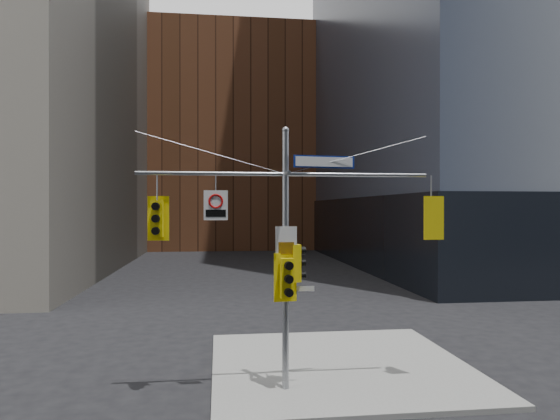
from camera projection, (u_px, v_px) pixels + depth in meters
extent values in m
cube|color=gray|center=(339.00, 365.00, 15.84)|extent=(8.00, 8.00, 0.15)
cube|color=black|center=(537.00, 231.00, 46.84)|extent=(36.40, 36.40, 6.00)
cube|color=brown|center=(231.00, 144.00, 69.14)|extent=(26.00, 20.00, 28.00)
cylinder|color=gray|center=(286.00, 262.00, 13.60)|extent=(0.18, 0.18, 7.20)
sphere|color=gray|center=(286.00, 130.00, 13.59)|extent=(0.20, 0.20, 0.20)
cylinder|color=gray|center=(212.00, 174.00, 13.34)|extent=(4.00, 0.11, 0.11)
cylinder|color=gray|center=(357.00, 175.00, 13.84)|extent=(4.00, 0.11, 0.11)
cylinder|color=gray|center=(287.00, 173.00, 13.25)|extent=(0.10, 0.70, 0.10)
cylinder|color=gray|center=(212.00, 153.00, 13.34)|extent=(4.00, 0.02, 1.12)
cylinder|color=gray|center=(357.00, 155.00, 13.84)|extent=(4.00, 0.02, 1.12)
cube|color=yellow|center=(157.00, 218.00, 13.17)|extent=(0.33, 0.24, 0.96)
cube|color=yellow|center=(158.00, 218.00, 13.34)|extent=(0.57, 0.08, 1.19)
cylinder|color=black|center=(156.00, 206.00, 12.99)|extent=(0.21, 0.16, 0.20)
cylinder|color=black|center=(156.00, 206.00, 13.06)|extent=(0.18, 0.03, 0.17)
cylinder|color=black|center=(156.00, 219.00, 12.99)|extent=(0.21, 0.16, 0.20)
cylinder|color=black|center=(156.00, 219.00, 13.06)|extent=(0.18, 0.03, 0.17)
cylinder|color=black|center=(156.00, 231.00, 12.99)|extent=(0.21, 0.16, 0.20)
cylinder|color=black|center=(156.00, 231.00, 13.06)|extent=(0.18, 0.03, 0.17)
cube|color=yellow|center=(431.00, 218.00, 14.11)|extent=(0.32, 0.23, 0.99)
cube|color=yellow|center=(434.00, 218.00, 13.95)|extent=(0.58, 0.05, 1.22)
cylinder|color=black|center=(428.00, 206.00, 14.30)|extent=(0.21, 0.15, 0.21)
cylinder|color=black|center=(429.00, 206.00, 14.22)|extent=(0.18, 0.02, 0.18)
cylinder|color=black|center=(428.00, 218.00, 14.30)|extent=(0.21, 0.15, 0.21)
cylinder|color=black|center=(429.00, 218.00, 14.22)|extent=(0.18, 0.02, 0.18)
cylinder|color=black|center=(428.00, 229.00, 14.30)|extent=(0.21, 0.15, 0.21)
cylinder|color=black|center=(429.00, 229.00, 14.23)|extent=(0.18, 0.02, 0.18)
cube|color=yellow|center=(296.00, 263.00, 13.63)|extent=(0.27, 0.35, 1.02)
cylinder|color=black|center=(302.00, 251.00, 13.68)|extent=(0.18, 0.23, 0.21)
cylinder|color=black|center=(300.00, 251.00, 13.66)|extent=(0.04, 0.18, 0.18)
cylinder|color=black|center=(302.00, 263.00, 13.68)|extent=(0.18, 0.23, 0.21)
cylinder|color=black|center=(300.00, 263.00, 13.66)|extent=(0.04, 0.18, 0.18)
cylinder|color=black|center=(302.00, 275.00, 13.68)|extent=(0.18, 0.23, 0.21)
cylinder|color=black|center=(300.00, 275.00, 13.66)|extent=(0.04, 0.18, 0.18)
cube|color=yellow|center=(287.00, 278.00, 13.32)|extent=(0.37, 0.28, 1.06)
cube|color=yellow|center=(285.00, 277.00, 13.50)|extent=(0.63, 0.11, 1.32)
cylinder|color=black|center=(289.00, 266.00, 13.12)|extent=(0.24, 0.19, 0.22)
cylinder|color=black|center=(288.00, 265.00, 13.20)|extent=(0.19, 0.04, 0.19)
cylinder|color=black|center=(289.00, 279.00, 13.13)|extent=(0.24, 0.19, 0.22)
cylinder|color=black|center=(288.00, 279.00, 13.20)|extent=(0.19, 0.04, 0.19)
cylinder|color=black|center=(289.00, 293.00, 13.13)|extent=(0.24, 0.19, 0.22)
cylinder|color=#0CE559|center=(288.00, 292.00, 13.21)|extent=(0.19, 0.04, 0.19)
cube|color=navy|center=(324.00, 162.00, 13.73)|extent=(1.75, 0.28, 0.34)
cube|color=silver|center=(324.00, 162.00, 13.70)|extent=(1.65, 0.24, 0.26)
cube|color=silver|center=(216.00, 205.00, 13.34)|extent=(0.64, 0.04, 0.80)
torus|color=#B20A0A|center=(216.00, 201.00, 13.32)|extent=(0.40, 0.06, 0.40)
cube|color=black|center=(216.00, 213.00, 13.32)|extent=(0.53, 0.01, 0.19)
cube|color=silver|center=(286.00, 240.00, 13.48)|extent=(0.58, 0.07, 0.76)
cube|color=#D88C00|center=(286.00, 248.00, 13.46)|extent=(0.42, 0.04, 0.34)
cube|color=silver|center=(302.00, 289.00, 13.66)|extent=(0.68, 0.10, 0.14)
cube|color=#145926|center=(283.00, 291.00, 14.05)|extent=(0.10, 0.69, 0.14)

